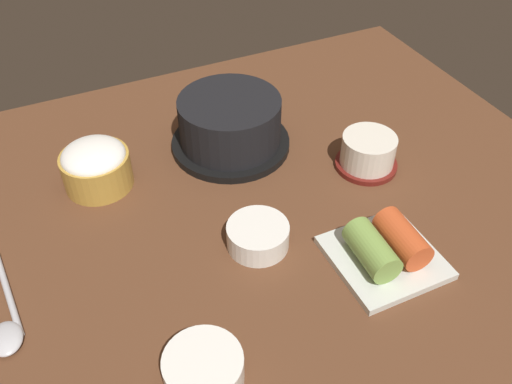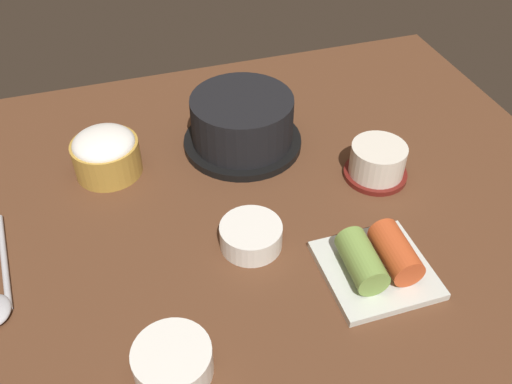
{
  "view_description": "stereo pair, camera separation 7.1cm",
  "coord_description": "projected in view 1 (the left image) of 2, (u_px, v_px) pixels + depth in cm",
  "views": [
    {
      "loc": [
        -21.28,
        -52.06,
        54.91
      ],
      "look_at": [
        2.0,
        -2.0,
        5.0
      ],
      "focal_mm": 38.73,
      "sensor_mm": 36.0,
      "label": 1
    },
    {
      "loc": [
        -14.66,
        -54.63,
        54.91
      ],
      "look_at": [
        2.0,
        -2.0,
        5.0
      ],
      "focal_mm": 38.73,
      "sensor_mm": 36.0,
      "label": 2
    }
  ],
  "objects": [
    {
      "name": "spoon",
      "position": [
        6.0,
        320.0,
        0.62
      ],
      "size": [
        3.68,
        18.6,
        1.35
      ],
      "color": "#B7B7BC",
      "rests_on": "dining_table"
    },
    {
      "name": "banchan_cup_center",
      "position": [
        258.0,
        235.0,
        0.7
      ],
      "size": [
        8.03,
        8.03,
        3.26
      ],
      "color": "white",
      "rests_on": "dining_table"
    },
    {
      "name": "dining_table",
      "position": [
        237.0,
        208.0,
        0.78
      ],
      "size": [
        100.0,
        76.0,
        2.0
      ],
      "primitive_type": "cube",
      "color": "#56331E",
      "rests_on": "ground"
    },
    {
      "name": "side_bowl_near",
      "position": [
        203.0,
        369.0,
        0.56
      ],
      "size": [
        8.34,
        8.34,
        3.54
      ],
      "color": "white",
      "rests_on": "dining_table"
    },
    {
      "name": "tea_cup_with_saucer",
      "position": [
        368.0,
        152.0,
        0.81
      ],
      "size": [
        9.29,
        9.29,
        5.35
      ],
      "color": "maroon",
      "rests_on": "dining_table"
    },
    {
      "name": "rice_bowl",
      "position": [
        96.0,
        165.0,
        0.78
      ],
      "size": [
        9.76,
        9.76,
        6.88
      ],
      "color": "#B78C38",
      "rests_on": "dining_table"
    },
    {
      "name": "kimchi_plate",
      "position": [
        386.0,
        249.0,
        0.68
      ],
      "size": [
        12.81,
        12.81,
        4.97
      ],
      "color": "silver",
      "rests_on": "dining_table"
    },
    {
      "name": "stone_pot",
      "position": [
        230.0,
        124.0,
        0.84
      ],
      "size": [
        18.44,
        18.44,
        8.45
      ],
      "color": "black",
      "rests_on": "dining_table"
    }
  ]
}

